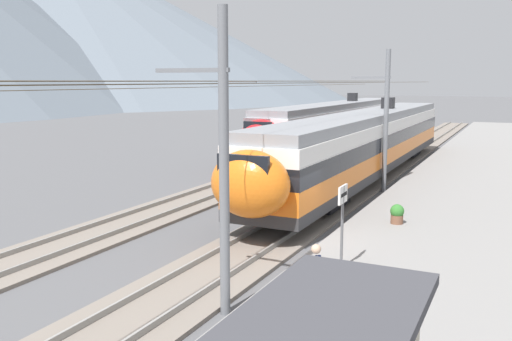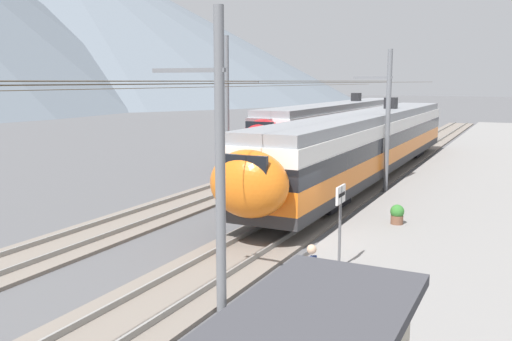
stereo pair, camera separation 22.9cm
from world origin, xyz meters
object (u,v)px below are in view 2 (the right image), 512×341
at_px(catenary_mast_far_side, 229,105).
at_px(platform_sign, 340,208).
at_px(train_far_track, 339,123).
at_px(catenary_mast_west, 215,157).
at_px(potted_plant_platform_edge, 397,214).
at_px(passenger_walking, 311,277).
at_px(handbag_beside_passenger, 332,304).
at_px(train_near_platform, 369,141).
at_px(catenary_mast_mid, 385,117).

distance_m(catenary_mast_far_side, platform_sign, 17.54).
relative_size(train_far_track, platform_sign, 12.43).
height_order(catenary_mast_west, potted_plant_platform_edge, catenary_mast_west).
bearing_deg(potted_plant_platform_edge, catenary_mast_west, 165.75).
distance_m(passenger_walking, handbag_beside_passenger, 1.06).
height_order(train_far_track, potted_plant_platform_edge, train_far_track).
relative_size(catenary_mast_west, potted_plant_platform_edge, 65.41).
height_order(train_near_platform, handbag_beside_passenger, train_near_platform).
distance_m(catenary_mast_west, potted_plant_platform_edge, 10.02).
relative_size(train_near_platform, passenger_walking, 18.52).
relative_size(train_near_platform, catenary_mast_far_side, 0.65).
distance_m(catenary_mast_west, catenary_mast_mid, 16.74).
bearing_deg(handbag_beside_passenger, platform_sign, 14.75).
distance_m(catenary_mast_west, catenary_mast_far_side, 19.27).
xyz_separation_m(train_near_platform, train_far_track, (12.44, 5.83, -0.00)).
bearing_deg(passenger_walking, catenary_mast_mid, 8.18).
xyz_separation_m(handbag_beside_passenger, potted_plant_platform_edge, (8.52, 0.34, 0.27)).
xyz_separation_m(train_near_platform, handbag_beside_passenger, (-18.90, -4.23, -1.78)).
xyz_separation_m(passenger_walking, handbag_beside_passenger, (0.60, -0.30, -0.82)).
bearing_deg(handbag_beside_passenger, catenary_mast_mid, 9.53).
bearing_deg(catenary_mast_west, catenary_mast_mid, 0.01).
xyz_separation_m(catenary_mast_far_side, potted_plant_platform_edge, (-7.76, -11.44, -3.48)).
bearing_deg(train_far_track, train_near_platform, -154.89).
distance_m(catenary_mast_west, platform_sign, 4.40).
distance_m(catenary_mast_mid, catenary_mast_far_side, 9.10).
distance_m(train_near_platform, train_far_track, 13.74).
height_order(train_near_platform, catenary_mast_mid, catenary_mast_mid).
bearing_deg(potted_plant_platform_edge, catenary_mast_far_side, 55.85).
bearing_deg(train_far_track, handbag_beside_passenger, -162.21).
distance_m(handbag_beside_passenger, potted_plant_platform_edge, 8.53).
relative_size(train_far_track, catenary_mast_mid, 0.62).
xyz_separation_m(passenger_walking, potted_plant_platform_edge, (9.12, 0.05, -0.55)).
bearing_deg(platform_sign, passenger_walking, -172.63).
relative_size(catenary_mast_far_side, platform_sign, 20.13).
bearing_deg(potted_plant_platform_edge, train_far_track, 23.06).
height_order(passenger_walking, handbag_beside_passenger, passenger_walking).
bearing_deg(potted_plant_platform_edge, catenary_mast_mid, 17.36).
height_order(train_near_platform, catenary_mast_far_side, catenary_mast_far_side).
bearing_deg(catenary_mast_far_side, train_near_platform, -70.84).
distance_m(train_far_track, potted_plant_platform_edge, 24.85).
height_order(train_far_track, catenary_mast_mid, catenary_mast_mid).
height_order(passenger_walking, potted_plant_platform_edge, passenger_walking).
distance_m(catenary_mast_mid, passenger_walking, 16.99).
relative_size(train_far_track, catenary_mast_far_side, 0.62).
bearing_deg(catenary_mast_mid, potted_plant_platform_edge, -162.64).
bearing_deg(train_far_track, catenary_mast_mid, -154.30).
height_order(catenary_mast_far_side, platform_sign, catenary_mast_far_side).
height_order(platform_sign, passenger_walking, platform_sign).
distance_m(train_near_platform, platform_sign, 16.46).
relative_size(catenary_mast_west, platform_sign, 20.13).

